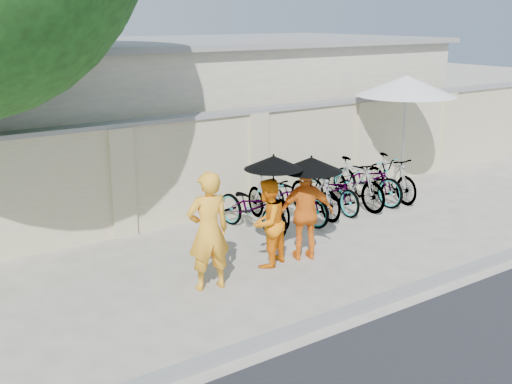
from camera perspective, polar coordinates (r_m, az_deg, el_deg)
ground at (r=10.00m, az=1.07°, el=-7.55°), size 80.00×80.00×0.00m
kerb at (r=8.79m, az=7.80°, el=-10.65°), size 40.00×0.16×0.12m
compound_wall at (r=12.76m, az=-3.85°, el=2.24°), size 20.00×0.30×2.00m
building_behind at (r=16.38m, az=-7.95°, el=7.21°), size 14.00×6.00×3.20m
monk_left at (r=9.32m, az=-4.26°, el=-3.48°), size 0.72×0.54×1.78m
monk_center at (r=10.21m, az=1.03°, el=-2.75°), size 0.85×0.76×1.44m
parasol_center at (r=9.91m, az=1.57°, el=2.64°), size 0.92×0.92×1.00m
monk_right at (r=10.50m, az=4.47°, el=-1.91°), size 0.99×0.72×1.56m
parasol_right at (r=10.23m, az=4.94°, el=2.48°), size 1.00×1.00×0.85m
patio_umbrella at (r=14.70m, az=13.21°, el=9.07°), size 2.29×2.29×2.63m
bike_0 at (r=11.86m, az=-0.34°, el=-1.36°), size 0.87×1.88×0.95m
bike_1 at (r=12.32m, az=1.09°, el=-0.67°), size 0.64×1.66×0.97m
bike_2 at (r=12.51m, az=3.49°, el=-0.51°), size 0.82×1.86×0.95m
bike_3 at (r=12.85m, az=5.26°, el=-0.03°), size 0.55×1.66×0.98m
bike_4 at (r=13.25m, az=6.79°, el=0.21°), size 0.67×1.73×0.90m
bike_5 at (r=13.51m, az=8.76°, el=0.77°), size 0.51×1.75×1.05m
bike_6 at (r=13.99m, az=9.87°, el=1.13°), size 0.83×1.97×1.01m
bike_7 at (r=14.24m, az=11.88°, el=1.27°), size 0.65×1.70×1.00m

